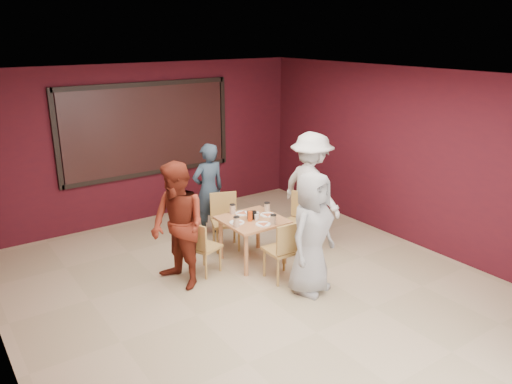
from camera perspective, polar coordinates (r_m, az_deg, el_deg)
floor at (r=6.76m, az=0.49°, el=-11.45°), size 7.00×7.00×0.00m
window_blinds at (r=9.08m, az=-12.29°, el=6.97°), size 3.00×0.02×1.50m
dining_table at (r=7.38m, az=-0.42°, el=-3.64°), size 0.86×0.86×0.83m
chair_front at (r=6.86m, az=3.30°, el=-6.37°), size 0.44×0.44×0.88m
chair_back at (r=7.94m, az=-3.58°, el=-2.91°), size 0.55×0.55×0.88m
chair_left at (r=7.09m, az=-6.29°, el=-6.03°), size 0.49×0.49×0.80m
chair_right at (r=7.84m, az=4.93°, el=-3.05°), size 0.55×0.55×0.91m
diner_front at (r=6.51m, az=6.38°, el=-4.70°), size 0.93×0.74×1.65m
diner_back at (r=8.32m, az=-5.45°, el=0.20°), size 0.58×0.38×1.59m
diner_left at (r=6.68m, az=-8.91°, el=-3.86°), size 0.78×0.93×1.72m
diner_right at (r=8.00m, az=6.31°, el=0.36°), size 0.72×1.21×1.83m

